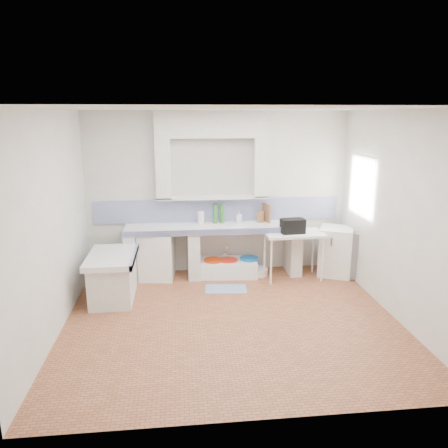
{
  "coord_description": "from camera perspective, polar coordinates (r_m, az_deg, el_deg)",
  "views": [
    {
      "loc": [
        -0.67,
        -5.31,
        2.73
      ],
      "look_at": [
        0.0,
        1.0,
        1.1
      ],
      "focal_mm": 34.28,
      "sensor_mm": 36.0,
      "label": 1
    }
  ],
  "objects": [
    {
      "name": "peninsula_top",
      "position": [
        6.62,
        -14.73,
        -4.29
      ],
      "size": [
        0.7,
        1.1,
        0.08
      ],
      "primitive_type": "cube",
      "color": "white",
      "rests_on": "ground"
    },
    {
      "name": "side_table",
      "position": [
        7.37,
        9.18,
        -4.16
      ],
      "size": [
        1.0,
        0.58,
        0.04
      ],
      "primitive_type": "cube",
      "rotation": [
        0.0,
        0.0,
        0.04
      ],
      "color": "white",
      "rests_on": "ground"
    },
    {
      "name": "cutting_board",
      "position": [
        7.5,
        5.67,
        1.49
      ],
      "size": [
        0.1,
        0.23,
        0.32
      ],
      "primitive_type": "cube",
      "rotation": [
        0.0,
        0.0,
        0.36
      ],
      "color": "brown",
      "rests_on": "counter_slab"
    },
    {
      "name": "ceiling",
      "position": [
        5.35,
        1.17,
        15.16
      ],
      "size": [
        4.5,
        4.5,
        0.0
      ],
      "primitive_type": "plane",
      "rotation": [
        3.14,
        0.0,
        0.0
      ],
      "color": "silver",
      "rests_on": "ground"
    },
    {
      "name": "knife_block",
      "position": [
        7.48,
        4.85,
        0.97
      ],
      "size": [
        0.12,
        0.11,
        0.2
      ],
      "primitive_type": "cube",
      "rotation": [
        0.0,
        0.0,
        0.43
      ],
      "color": "brown",
      "rests_on": "counter_slab"
    },
    {
      "name": "backsplash",
      "position": [
        7.5,
        -0.8,
        1.86
      ],
      "size": [
        4.27,
        0.03,
        0.4
      ],
      "primitive_type": "cube",
      "color": "navy",
      "rests_on": "ground"
    },
    {
      "name": "bucket_blue",
      "position": [
        7.55,
        3.35,
        -5.59
      ],
      "size": [
        0.43,
        0.43,
        0.31
      ],
      "primitive_type": "cylinder",
      "rotation": [
        0.0,
        0.0,
        0.41
      ],
      "color": "#1068B7",
      "rests_on": "ground"
    },
    {
      "name": "lace_valance",
      "position": [
        7.18,
        18.39,
        7.69
      ],
      "size": [
        0.01,
        0.84,
        0.24
      ],
      "primitive_type": "cube",
      "color": "white",
      "rests_on": "ground"
    },
    {
      "name": "counter_pier_left",
      "position": [
        7.43,
        -12.2,
        -4.13
      ],
      "size": [
        0.2,
        0.55,
        0.82
      ],
      "primitive_type": "cube",
      "color": "silver",
      "rests_on": "ground"
    },
    {
      "name": "counter_pier_mid",
      "position": [
        7.39,
        -4.06,
        -3.94
      ],
      "size": [
        0.2,
        0.55,
        0.82
      ],
      "primitive_type": "cube",
      "color": "silver",
      "rests_on": "ground"
    },
    {
      "name": "rug",
      "position": [
        6.95,
        0.25,
        -8.66
      ],
      "size": [
        0.69,
        0.43,
        0.01
      ],
      "primitive_type": "cube",
      "rotation": [
        0.0,
        0.0,
        -0.09
      ],
      "color": "#285D8E",
      "rests_on": "ground"
    },
    {
      "name": "black_bag",
      "position": [
        7.17,
        9.14,
        -0.26
      ],
      "size": [
        0.41,
        0.26,
        0.24
      ],
      "primitive_type": "cube",
      "rotation": [
        0.0,
        0.0,
        0.1
      ],
      "color": "black",
      "rests_on": "side_table"
    },
    {
      "name": "window_frame",
      "position": [
        7.29,
        19.2,
        4.7
      ],
      "size": [
        0.35,
        0.86,
        1.06
      ],
      "primitive_type": "cube",
      "color": "#3C2413",
      "rests_on": "ground"
    },
    {
      "name": "wall_left",
      "position": [
        5.7,
        -21.98,
        -0.16
      ],
      "size": [
        0.0,
        4.5,
        4.5
      ],
      "primitive_type": "plane",
      "rotation": [
        1.57,
        0.0,
        1.57
      ],
      "color": "silver",
      "rests_on": "ground"
    },
    {
      "name": "paper_towel",
      "position": [
        7.33,
        -3.1,
        0.84
      ],
      "size": [
        0.13,
        0.13,
        0.22
      ],
      "primitive_type": "cylinder",
      "rotation": [
        0.0,
        0.0,
        -0.23
      ],
      "color": "white",
      "rests_on": "counter_slab"
    },
    {
      "name": "green_bottle_b",
      "position": [
        7.38,
        -0.28,
        1.42
      ],
      "size": [
        0.09,
        0.09,
        0.34
      ],
      "primitive_type": "cylinder",
      "rotation": [
        0.0,
        0.0,
        0.3
      ],
      "color": "#2D6929",
      "rests_on": "counter_slab"
    },
    {
      "name": "water_bottle_b",
      "position": [
        7.66,
        0.56,
        -5.4
      ],
      "size": [
        0.08,
        0.08,
        0.27
      ],
      "primitive_type": "cylinder",
      "rotation": [
        0.0,
        0.0,
        0.14
      ],
      "color": "silver",
      "rests_on": "ground"
    },
    {
      "name": "bucket_red",
      "position": [
        7.46,
        -1.44,
        -5.82
      ],
      "size": [
        0.39,
        0.39,
        0.3
      ],
      "primitive_type": "cylinder",
      "rotation": [
        0.0,
        0.0,
        -0.22
      ],
      "color": "red",
      "rests_on": "ground"
    },
    {
      "name": "peninsula_lip",
      "position": [
        6.58,
        -11.89,
        -4.24
      ],
      "size": [
        0.04,
        1.1,
        0.1
      ],
      "primitive_type": "cube",
      "color": "navy",
      "rests_on": "ground"
    },
    {
      "name": "alcove_mass",
      "position": [
        7.21,
        -1.57,
        13.17
      ],
      "size": [
        1.9,
        0.25,
        0.45
      ],
      "primitive_type": "cube",
      "color": "silver",
      "rests_on": "ground"
    },
    {
      "name": "soap_bottle",
      "position": [
        7.43,
        2.01,
        0.96
      ],
      "size": [
        0.09,
        0.1,
        0.2
      ],
      "primitive_type": "imported",
      "rotation": [
        0.0,
        0.0,
        -0.03
      ],
      "color": "white",
      "rests_on": "counter_slab"
    },
    {
      "name": "stove",
      "position": [
        7.39,
        -8.96,
        -4.15
      ],
      "size": [
        0.62,
        0.6,
        0.8
      ],
      "primitive_type": "cube",
      "rotation": [
        0.0,
        0.0,
        -0.1
      ],
      "color": "white",
      "rests_on": "ground"
    },
    {
      "name": "green_bottle_a",
      "position": [
        7.37,
        -1.2,
        1.38
      ],
      "size": [
        0.08,
        0.08,
        0.33
      ],
      "primitive_type": "cylinder",
      "rotation": [
        0.0,
        0.0,
        -0.1
      ],
      "color": "#2D6929",
      "rests_on": "counter_slab"
    },
    {
      "name": "counter_lip",
      "position": [
        7.01,
        -1.18,
        -1.07
      ],
      "size": [
        3.0,
        0.04,
        0.1
      ],
      "primitive_type": "cube",
      "color": "navy",
      "rests_on": "ground"
    },
    {
      "name": "water_bottle_a",
      "position": [
        7.64,
        -0.02,
        -5.18
      ],
      "size": [
        0.09,
        0.09,
        0.34
      ],
      "primitive_type": "cylinder",
      "rotation": [
        0.0,
        0.0,
        0.02
      ],
      "color": "silver",
      "rests_on": "ground"
    },
    {
      "name": "floor",
      "position": [
        6.01,
        1.03,
        -12.63
      ],
      "size": [
        4.5,
        4.5,
        0.0
      ],
      "primitive_type": "plane",
      "color": "#A05C3C",
      "rests_on": "ground"
    },
    {
      "name": "sink",
      "position": [
        7.51,
        0.49,
        -5.92
      ],
      "size": [
        1.05,
        0.62,
        0.24
      ],
      "primitive_type": "cube",
      "rotation": [
        0.0,
        0.0,
        -0.07
      ],
      "color": "white",
      "rests_on": "ground"
    },
    {
      "name": "basin_white",
      "position": [
        7.55,
        4.59,
        -6.33
      ],
      "size": [
        0.36,
        0.36,
        0.13
      ],
      "primitive_type": "cylinder",
      "rotation": [
        0.0,
        0.0,
        0.12
      ],
      "color": "white",
      "rests_on": "ground"
    },
    {
      "name": "peninsula_base",
      "position": [
        6.74,
        -14.54,
        -7.11
      ],
      "size": [
        0.6,
        1.0,
        0.62
      ],
      "primitive_type": "cube",
      "color": "silver",
      "rests_on": "ground"
    },
    {
      "name": "counter_slab",
      "position": [
        7.28,
        -1.37,
        -0.49
      ],
      "size": [
        3.0,
        0.6,
        0.08
      ],
      "primitive_type": "cube",
      "color": "white",
      "rests_on": "ground"
    },
    {
      "name": "wall_front",
      "position": [
        3.63,
        5.05,
        -7.16
      ],
      "size": [
        4.5,
        0.0,
        4.5
      ],
      "primitive_type": "plane",
      "rotation": [
        -1.57,
        0.0,
        0.0
      ],
      "color": "silver",
      "rests_on": "ground"
    },
    {
      "name": "wall_back",
      "position": [
        7.46,
        -0.81,
        4.14
      ],
      "size": [
        4.5,
        0.0,
        4.5
      ],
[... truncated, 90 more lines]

